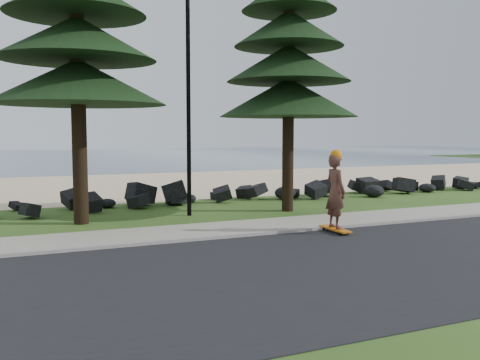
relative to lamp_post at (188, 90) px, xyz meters
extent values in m
plane|color=#2A4B17|center=(0.00, -3.20, -4.13)|extent=(160.00, 160.00, 0.00)
cube|color=black|center=(0.00, -7.70, -4.12)|extent=(160.00, 7.00, 0.02)
cube|color=#9C948C|center=(0.00, -4.10, -4.08)|extent=(160.00, 0.20, 0.10)
cube|color=gray|center=(0.00, -3.00, -4.09)|extent=(160.00, 2.00, 0.08)
cube|color=#CFB08A|center=(0.00, 11.30, -4.13)|extent=(160.00, 15.00, 0.01)
cube|color=#344A63|center=(0.00, 47.80, -4.13)|extent=(160.00, 58.00, 0.01)
cylinder|color=black|center=(-3.50, -0.20, 2.37)|extent=(0.44, 0.44, 13.00)
cylinder|color=black|center=(3.50, -0.40, 1.87)|extent=(0.40, 0.40, 12.00)
cylinder|color=black|center=(0.00, 0.00, -0.13)|extent=(0.14, 0.14, 8.00)
cube|color=#C96A0B|center=(2.64, -4.61, -4.02)|extent=(0.32, 1.22, 0.04)
imported|color=#523025|center=(2.64, -4.61, -2.99)|extent=(0.50, 0.75, 2.03)
sphere|color=orange|center=(2.64, -4.61, -2.01)|extent=(0.32, 0.32, 0.32)
camera|label=1|loc=(-5.64, -16.74, -1.41)|focal=40.00mm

